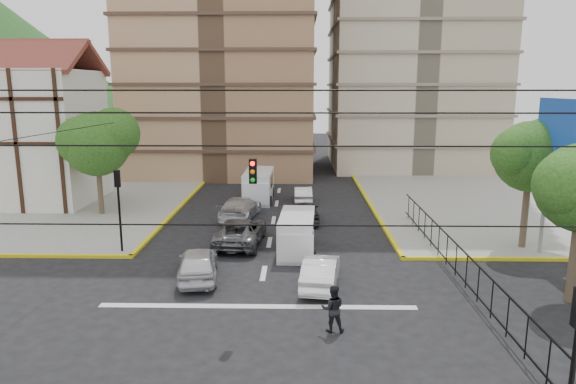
{
  "coord_description": "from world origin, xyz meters",
  "views": [
    {
      "loc": [
        1.64,
        -18.33,
        8.82
      ],
      "look_at": [
        1.17,
        5.0,
        4.0
      ],
      "focal_mm": 32.0,
      "sensor_mm": 36.0,
      "label": 1
    }
  ],
  "objects_px": {
    "traffic_light_se": "(575,349)",
    "car_silver_front_left": "(198,263)",
    "van_right_lane": "(297,235)",
    "van_left_lane": "(258,187)",
    "pedestrian_crosswalk": "(333,309)",
    "traffic_light_nw": "(118,197)",
    "car_white_front_right": "(321,271)"
  },
  "relations": [
    {
      "from": "traffic_light_se",
      "to": "pedestrian_crosswalk",
      "type": "height_order",
      "value": "traffic_light_se"
    },
    {
      "from": "van_right_lane",
      "to": "car_white_front_right",
      "type": "bearing_deg",
      "value": -73.65
    },
    {
      "from": "car_silver_front_left",
      "to": "van_left_lane",
      "type": "bearing_deg",
      "value": -103.95
    },
    {
      "from": "car_white_front_right",
      "to": "car_silver_front_left",
      "type": "bearing_deg",
      "value": 0.18
    },
    {
      "from": "van_left_lane",
      "to": "pedestrian_crosswalk",
      "type": "xyz_separation_m",
      "value": [
        4.37,
        -21.66,
        -0.26
      ]
    },
    {
      "from": "van_right_lane",
      "to": "pedestrian_crosswalk",
      "type": "relative_size",
      "value": 2.63
    },
    {
      "from": "car_white_front_right",
      "to": "van_right_lane",
      "type": "bearing_deg",
      "value": -68.76
    },
    {
      "from": "van_left_lane",
      "to": "car_white_front_right",
      "type": "height_order",
      "value": "van_left_lane"
    },
    {
      "from": "traffic_light_nw",
      "to": "van_left_lane",
      "type": "distance_m",
      "value": 14.57
    },
    {
      "from": "van_right_lane",
      "to": "car_white_front_right",
      "type": "relative_size",
      "value": 1.11
    },
    {
      "from": "traffic_light_nw",
      "to": "van_right_lane",
      "type": "relative_size",
      "value": 0.94
    },
    {
      "from": "traffic_light_nw",
      "to": "van_right_lane",
      "type": "xyz_separation_m",
      "value": [
        9.39,
        0.28,
        -2.11
      ]
    },
    {
      "from": "traffic_light_se",
      "to": "car_silver_front_left",
      "type": "relative_size",
      "value": 0.99
    },
    {
      "from": "car_white_front_right",
      "to": "pedestrian_crosswalk",
      "type": "distance_m",
      "value": 4.38
    },
    {
      "from": "traffic_light_nw",
      "to": "car_white_front_right",
      "type": "xyz_separation_m",
      "value": [
        10.47,
        -4.32,
        -2.42
      ]
    },
    {
      "from": "van_left_lane",
      "to": "pedestrian_crosswalk",
      "type": "bearing_deg",
      "value": -77.72
    },
    {
      "from": "van_left_lane",
      "to": "car_silver_front_left",
      "type": "relative_size",
      "value": 1.19
    },
    {
      "from": "pedestrian_crosswalk",
      "to": "traffic_light_nw",
      "type": "bearing_deg",
      "value": -39.49
    },
    {
      "from": "van_right_lane",
      "to": "van_left_lane",
      "type": "relative_size",
      "value": 0.89
    },
    {
      "from": "car_silver_front_left",
      "to": "pedestrian_crosswalk",
      "type": "bearing_deg",
      "value": 130.45
    },
    {
      "from": "traffic_light_se",
      "to": "traffic_light_nw",
      "type": "xyz_separation_m",
      "value": [
        -15.6,
        15.6,
        0.0
      ]
    },
    {
      "from": "traffic_light_se",
      "to": "van_right_lane",
      "type": "relative_size",
      "value": 0.94
    },
    {
      "from": "van_left_lane",
      "to": "car_white_front_right",
      "type": "relative_size",
      "value": 1.25
    },
    {
      "from": "traffic_light_se",
      "to": "van_right_lane",
      "type": "height_order",
      "value": "traffic_light_se"
    },
    {
      "from": "van_right_lane",
      "to": "car_silver_front_left",
      "type": "relative_size",
      "value": 1.05
    },
    {
      "from": "van_left_lane",
      "to": "traffic_light_se",
      "type": "bearing_deg",
      "value": -71.19
    },
    {
      "from": "car_silver_front_left",
      "to": "car_white_front_right",
      "type": "xyz_separation_m",
      "value": [
        5.68,
        -0.78,
        -0.06
      ]
    },
    {
      "from": "van_right_lane",
      "to": "pedestrian_crosswalk",
      "type": "bearing_deg",
      "value": -78.47
    },
    {
      "from": "van_right_lane",
      "to": "traffic_light_nw",
      "type": "bearing_deg",
      "value": -175.21
    },
    {
      "from": "car_silver_front_left",
      "to": "pedestrian_crosswalk",
      "type": "distance_m",
      "value": 7.85
    },
    {
      "from": "car_silver_front_left",
      "to": "car_white_front_right",
      "type": "distance_m",
      "value": 5.73
    },
    {
      "from": "traffic_light_se",
      "to": "car_silver_front_left",
      "type": "bearing_deg",
      "value": 131.87
    }
  ]
}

